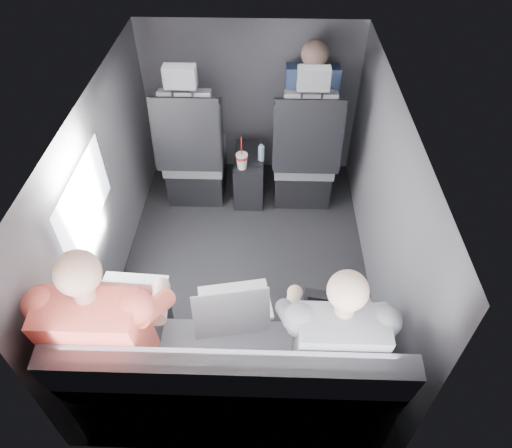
{
  "coord_description": "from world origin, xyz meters",
  "views": [
    {
      "loc": [
        0.15,
        -2.23,
        2.59
      ],
      "look_at": [
        0.09,
        -0.05,
        0.51
      ],
      "focal_mm": 32.0,
      "sensor_mm": 36.0,
      "label": 1
    }
  ],
  "objects_px": {
    "front_seat_right": "(304,159)",
    "water_bottle": "(261,153)",
    "rear_bench": "(234,382)",
    "laptop_white": "(127,296)",
    "passenger_front_right": "(310,104)",
    "laptop_silver": "(234,306)",
    "passenger_rear_left": "(113,327)",
    "soda_cup": "(242,160)",
    "front_seat_left": "(194,157)",
    "passenger_rear_right": "(331,336)",
    "laptop_black": "(333,312)",
    "center_console": "(249,175)"
  },
  "relations": [
    {
      "from": "soda_cup",
      "to": "water_bottle",
      "type": "height_order",
      "value": "soda_cup"
    },
    {
      "from": "rear_bench",
      "to": "passenger_front_right",
      "type": "height_order",
      "value": "passenger_front_right"
    },
    {
      "from": "passenger_front_right",
      "to": "laptop_silver",
      "type": "bearing_deg",
      "value": -104.55
    },
    {
      "from": "front_seat_right",
      "to": "center_console",
      "type": "xyz_separation_m",
      "value": [
        -0.45,
        0.04,
        -0.2
      ]
    },
    {
      "from": "passenger_front_right",
      "to": "front_seat_right",
      "type": "bearing_deg",
      "value": -98.23
    },
    {
      "from": "soda_cup",
      "to": "laptop_black",
      "type": "distance_m",
      "value": 1.64
    },
    {
      "from": "water_bottle",
      "to": "soda_cup",
      "type": "bearing_deg",
      "value": -143.59
    },
    {
      "from": "soda_cup",
      "to": "passenger_rear_left",
      "type": "bearing_deg",
      "value": -108.08
    },
    {
      "from": "center_console",
      "to": "soda_cup",
      "type": "height_order",
      "value": "soda_cup"
    },
    {
      "from": "front_seat_left",
      "to": "rear_bench",
      "type": "relative_size",
      "value": 0.79
    },
    {
      "from": "laptop_white",
      "to": "passenger_rear_left",
      "type": "xyz_separation_m",
      "value": [
        -0.02,
        -0.21,
        0.02
      ]
    },
    {
      "from": "front_seat_left",
      "to": "rear_bench",
      "type": "xyz_separation_m",
      "value": [
        0.45,
        -1.9,
        -0.09
      ]
    },
    {
      "from": "laptop_white",
      "to": "laptop_silver",
      "type": "relative_size",
      "value": 0.89
    },
    {
      "from": "front_seat_left",
      "to": "laptop_white",
      "type": "xyz_separation_m",
      "value": [
        -0.13,
        -1.6,
        0.24
      ]
    },
    {
      "from": "front_seat_right",
      "to": "center_console",
      "type": "distance_m",
      "value": 0.49
    },
    {
      "from": "front_seat_right",
      "to": "soda_cup",
      "type": "distance_m",
      "value": 0.52
    },
    {
      "from": "front_seat_left",
      "to": "soda_cup",
      "type": "xyz_separation_m",
      "value": [
        0.4,
        -0.13,
        0.07
      ]
    },
    {
      "from": "front_seat_left",
      "to": "passenger_rear_right",
      "type": "height_order",
      "value": "front_seat_left"
    },
    {
      "from": "passenger_front_right",
      "to": "front_seat_left",
      "type": "bearing_deg",
      "value": -164.61
    },
    {
      "from": "passenger_rear_left",
      "to": "rear_bench",
      "type": "bearing_deg",
      "value": -8.95
    },
    {
      "from": "laptop_white",
      "to": "laptop_silver",
      "type": "bearing_deg",
      "value": -4.81
    },
    {
      "from": "front_seat_right",
      "to": "water_bottle",
      "type": "distance_m",
      "value": 0.36
    },
    {
      "from": "laptop_white",
      "to": "passenger_front_right",
      "type": "xyz_separation_m",
      "value": [
        1.07,
        1.86,
        0.12
      ]
    },
    {
      "from": "water_bottle",
      "to": "laptop_black",
      "type": "distance_m",
      "value": 1.7
    },
    {
      "from": "passenger_front_right",
      "to": "laptop_white",
      "type": "bearing_deg",
      "value": -119.91
    },
    {
      "from": "front_seat_left",
      "to": "laptop_silver",
      "type": "bearing_deg",
      "value": -75.01
    },
    {
      "from": "soda_cup",
      "to": "laptop_white",
      "type": "height_order",
      "value": "laptop_white"
    },
    {
      "from": "front_seat_left",
      "to": "laptop_black",
      "type": "relative_size",
      "value": 3.72
    },
    {
      "from": "soda_cup",
      "to": "laptop_white",
      "type": "xyz_separation_m",
      "value": [
        -0.53,
        -1.47,
        0.17
      ]
    },
    {
      "from": "passenger_rear_left",
      "to": "front_seat_left",
      "type": "bearing_deg",
      "value": 85.32
    },
    {
      "from": "water_bottle",
      "to": "passenger_front_right",
      "type": "bearing_deg",
      "value": 35.51
    },
    {
      "from": "front_seat_right",
      "to": "passenger_front_right",
      "type": "bearing_deg",
      "value": 81.77
    },
    {
      "from": "soda_cup",
      "to": "laptop_silver",
      "type": "distance_m",
      "value": 1.53
    },
    {
      "from": "center_console",
      "to": "laptop_silver",
      "type": "height_order",
      "value": "laptop_silver"
    },
    {
      "from": "laptop_white",
      "to": "soda_cup",
      "type": "bearing_deg",
      "value": 70.11
    },
    {
      "from": "front_seat_right",
      "to": "passenger_rear_right",
      "type": "distance_m",
      "value": 1.82
    },
    {
      "from": "front_seat_left",
      "to": "front_seat_right",
      "type": "height_order",
      "value": "same"
    },
    {
      "from": "front_seat_left",
      "to": "laptop_white",
      "type": "bearing_deg",
      "value": -94.73
    },
    {
      "from": "front_seat_left",
      "to": "water_bottle",
      "type": "relative_size",
      "value": 8.56
    },
    {
      "from": "laptop_white",
      "to": "laptop_black",
      "type": "relative_size",
      "value": 1.11
    },
    {
      "from": "front_seat_right",
      "to": "water_bottle",
      "type": "height_order",
      "value": "front_seat_right"
    },
    {
      "from": "front_seat_right",
      "to": "passenger_front_right",
      "type": "relative_size",
      "value": 1.5
    },
    {
      "from": "laptop_white",
      "to": "front_seat_right",
      "type": "bearing_deg",
      "value": 57.19
    },
    {
      "from": "water_bottle",
      "to": "passenger_front_right",
      "type": "relative_size",
      "value": 0.18
    },
    {
      "from": "water_bottle",
      "to": "front_seat_right",
      "type": "bearing_deg",
      "value": 3.01
    },
    {
      "from": "front_seat_left",
      "to": "passenger_rear_right",
      "type": "distance_m",
      "value": 2.05
    },
    {
      "from": "front_seat_right",
      "to": "rear_bench",
      "type": "xyz_separation_m",
      "value": [
        -0.45,
        -1.9,
        -0.09
      ]
    },
    {
      "from": "soda_cup",
      "to": "passenger_rear_right",
      "type": "height_order",
      "value": "passenger_rear_right"
    },
    {
      "from": "rear_bench",
      "to": "passenger_front_right",
      "type": "distance_m",
      "value": 2.26
    },
    {
      "from": "water_bottle",
      "to": "center_console",
      "type": "bearing_deg",
      "value": 149.75
    }
  ]
}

